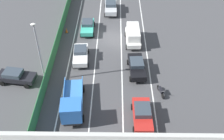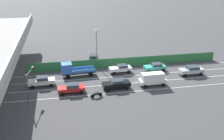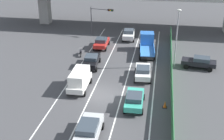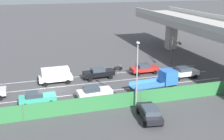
{
  "view_description": "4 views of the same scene",
  "coord_description": "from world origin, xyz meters",
  "px_view_note": "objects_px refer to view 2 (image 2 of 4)",
  "views": [
    {
      "loc": [
        -0.8,
        32.97,
        21.76
      ],
      "look_at": [
        -0.49,
        9.32,
        1.7
      ],
      "focal_mm": 44.1,
      "sensor_mm": 36.0,
      "label": 1
    },
    {
      "loc": [
        -43.46,
        16.34,
        19.04
      ],
      "look_at": [
        0.52,
        7.59,
        1.84
      ],
      "focal_mm": 43.43,
      "sensor_mm": 36.0,
      "label": 2
    },
    {
      "loc": [
        5.42,
        -27.58,
        15.94
      ],
      "look_at": [
        0.08,
        3.37,
        1.68
      ],
      "focal_mm": 47.89,
      "sensor_mm": 36.0,
      "label": 3
    },
    {
      "loc": [
        33.59,
        -1.46,
        13.78
      ],
      "look_at": [
        -2.51,
        9.43,
        1.42
      ],
      "focal_mm": 43.42,
      "sensor_mm": 36.0,
      "label": 4
    }
  ],
  "objects_px": {
    "car_taxi_teal": "(155,67)",
    "motorcycle": "(96,94)",
    "car_sedan_red": "(72,88)",
    "traffic_light": "(30,79)",
    "car_sedan_black": "(116,84)",
    "flatbed_truck_blue": "(72,70)",
    "parked_sedan_dark": "(94,58)",
    "car_hatchback_white": "(42,81)",
    "car_van_white": "(153,78)",
    "traffic_cone": "(148,64)",
    "car_sedan_silver": "(191,70)",
    "street_lamp": "(96,45)",
    "car_sedan_white": "(121,68)"
  },
  "relations": [
    {
      "from": "car_sedan_silver",
      "to": "street_lamp",
      "type": "distance_m",
      "value": 18.69
    },
    {
      "from": "car_sedan_black",
      "to": "flatbed_truck_blue",
      "type": "bearing_deg",
      "value": 45.14
    },
    {
      "from": "car_sedan_silver",
      "to": "traffic_light",
      "type": "xyz_separation_m",
      "value": [
        -5.05,
        28.49,
        2.6
      ]
    },
    {
      "from": "car_van_white",
      "to": "car_sedan_red",
      "type": "height_order",
      "value": "car_van_white"
    },
    {
      "from": "car_taxi_teal",
      "to": "traffic_cone",
      "type": "xyz_separation_m",
      "value": [
        3.07,
        0.37,
        -0.52
      ]
    },
    {
      "from": "car_sedan_red",
      "to": "car_taxi_teal",
      "type": "height_order",
      "value": "car_sedan_red"
    },
    {
      "from": "car_hatchback_white",
      "to": "car_sedan_silver",
      "type": "distance_m",
      "value": 27.23
    },
    {
      "from": "flatbed_truck_blue",
      "to": "car_sedan_white",
      "type": "bearing_deg",
      "value": -89.23
    },
    {
      "from": "motorcycle",
      "to": "parked_sedan_dark",
      "type": "relative_size",
      "value": 0.42
    },
    {
      "from": "car_sedan_red",
      "to": "car_hatchback_white",
      "type": "bearing_deg",
      "value": 52.71
    },
    {
      "from": "car_sedan_silver",
      "to": "traffic_light",
      "type": "height_order",
      "value": "traffic_light"
    },
    {
      "from": "car_sedan_white",
      "to": "traffic_light",
      "type": "bearing_deg",
      "value": 118.77
    },
    {
      "from": "flatbed_truck_blue",
      "to": "traffic_light",
      "type": "relative_size",
      "value": 1.31
    },
    {
      "from": "car_sedan_black",
      "to": "car_sedan_red",
      "type": "xyz_separation_m",
      "value": [
        -0.16,
        7.39,
        -0.03
      ]
    },
    {
      "from": "car_sedan_red",
      "to": "traffic_light",
      "type": "xyz_separation_m",
      "value": [
        -1.55,
        6.05,
        2.66
      ]
    },
    {
      "from": "car_sedan_white",
      "to": "car_taxi_teal",
      "type": "relative_size",
      "value": 1.02
    },
    {
      "from": "car_sedan_black",
      "to": "car_sedan_silver",
      "type": "bearing_deg",
      "value": -77.48
    },
    {
      "from": "car_van_white",
      "to": "traffic_cone",
      "type": "height_order",
      "value": "car_van_white"
    },
    {
      "from": "street_lamp",
      "to": "traffic_cone",
      "type": "xyz_separation_m",
      "value": [
        -1.07,
        -10.45,
        -4.3
      ]
    },
    {
      "from": "parked_sedan_dark",
      "to": "car_van_white",
      "type": "bearing_deg",
      "value": -149.15
    },
    {
      "from": "car_van_white",
      "to": "traffic_cone",
      "type": "relative_size",
      "value": 6.58
    },
    {
      "from": "motorcycle",
      "to": "car_van_white",
      "type": "bearing_deg",
      "value": -75.33
    },
    {
      "from": "car_sedan_silver",
      "to": "street_lamp",
      "type": "bearing_deg",
      "value": 66.15
    },
    {
      "from": "car_sedan_red",
      "to": "traffic_light",
      "type": "distance_m",
      "value": 6.79
    },
    {
      "from": "car_sedan_silver",
      "to": "flatbed_truck_blue",
      "type": "bearing_deg",
      "value": 80.97
    },
    {
      "from": "car_taxi_teal",
      "to": "motorcycle",
      "type": "xyz_separation_m",
      "value": [
        -9.09,
        12.81,
        -0.39
      ]
    },
    {
      "from": "car_sedan_silver",
      "to": "car_sedan_red",
      "type": "bearing_deg",
      "value": 98.87
    },
    {
      "from": "car_sedan_white",
      "to": "motorcycle",
      "type": "distance_m",
      "value": 11.19
    },
    {
      "from": "car_hatchback_white",
      "to": "parked_sedan_dark",
      "type": "distance_m",
      "value": 14.65
    },
    {
      "from": "car_taxi_teal",
      "to": "traffic_cone",
      "type": "distance_m",
      "value": 3.14
    },
    {
      "from": "car_sedan_black",
      "to": "car_sedan_silver",
      "type": "distance_m",
      "value": 15.42
    },
    {
      "from": "car_van_white",
      "to": "traffic_light",
      "type": "bearing_deg",
      "value": 95.38
    },
    {
      "from": "street_lamp",
      "to": "parked_sedan_dark",
      "type": "bearing_deg",
      "value": 4.15
    },
    {
      "from": "parked_sedan_dark",
      "to": "street_lamp",
      "type": "height_order",
      "value": "street_lamp"
    },
    {
      "from": "car_hatchback_white",
      "to": "car_sedan_silver",
      "type": "relative_size",
      "value": 0.97
    },
    {
      "from": "car_sedan_black",
      "to": "car_sedan_red",
      "type": "distance_m",
      "value": 7.39
    },
    {
      "from": "flatbed_truck_blue",
      "to": "motorcycle",
      "type": "xyz_separation_m",
      "value": [
        -9.3,
        -3.15,
        -0.89
      ]
    },
    {
      "from": "car_sedan_red",
      "to": "traffic_light",
      "type": "bearing_deg",
      "value": 104.38
    },
    {
      "from": "motorcycle",
      "to": "traffic_light",
      "type": "xyz_separation_m",
      "value": [
        0.76,
        9.74,
        3.07
      ]
    },
    {
      "from": "car_hatchback_white",
      "to": "traffic_cone",
      "type": "height_order",
      "value": "car_hatchback_white"
    },
    {
      "from": "car_sedan_white",
      "to": "car_sedan_silver",
      "type": "bearing_deg",
      "value": -105.81
    },
    {
      "from": "car_taxi_teal",
      "to": "motorcycle",
      "type": "relative_size",
      "value": 2.23
    },
    {
      "from": "parked_sedan_dark",
      "to": "car_taxi_teal",
      "type": "bearing_deg",
      "value": -123.61
    },
    {
      "from": "street_lamp",
      "to": "motorcycle",
      "type": "bearing_deg",
      "value": 171.41
    },
    {
      "from": "car_sedan_red",
      "to": "motorcycle",
      "type": "xyz_separation_m",
      "value": [
        -2.31,
        -3.68,
        -0.41
      ]
    },
    {
      "from": "car_hatchback_white",
      "to": "street_lamp",
      "type": "height_order",
      "value": "street_lamp"
    },
    {
      "from": "car_van_white",
      "to": "car_taxi_teal",
      "type": "relative_size",
      "value": 1.1
    },
    {
      "from": "car_van_white",
      "to": "flatbed_truck_blue",
      "type": "distance_m",
      "value": 14.76
    },
    {
      "from": "car_sedan_red",
      "to": "car_van_white",
      "type": "bearing_deg",
      "value": -88.71
    },
    {
      "from": "car_sedan_red",
      "to": "car_sedan_white",
      "type": "height_order",
      "value": "car_sedan_red"
    }
  ]
}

